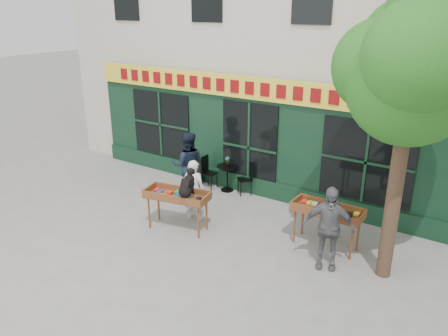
{
  "coord_description": "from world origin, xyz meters",
  "views": [
    {
      "loc": [
        5.77,
        -7.62,
        5.0
      ],
      "look_at": [
        0.37,
        0.5,
        1.39
      ],
      "focal_mm": 35.0,
      "sensor_mm": 36.0,
      "label": 1
    }
  ],
  "objects_px": {
    "book_cart_right": "(327,213)",
    "woman": "(194,190)",
    "man_left": "(188,165)",
    "dog": "(187,183)",
    "bistro_table": "(227,173)",
    "man_right": "(328,228)",
    "book_cart_center": "(177,197)"
  },
  "relations": [
    {
      "from": "dog",
      "to": "book_cart_center",
      "type": "bearing_deg",
      "value": 160.8
    },
    {
      "from": "man_right",
      "to": "man_left",
      "type": "distance_m",
      "value": 4.69
    },
    {
      "from": "book_cart_right",
      "to": "bistro_table",
      "type": "bearing_deg",
      "value": 158.59
    },
    {
      "from": "woman",
      "to": "bistro_table",
      "type": "xyz_separation_m",
      "value": [
        -0.29,
        1.94,
        -0.23
      ]
    },
    {
      "from": "book_cart_right",
      "to": "man_left",
      "type": "xyz_separation_m",
      "value": [
        -4.21,
        0.52,
        0.1
      ]
    },
    {
      "from": "dog",
      "to": "man_left",
      "type": "bearing_deg",
      "value": 116.55
    },
    {
      "from": "dog",
      "to": "man_right",
      "type": "distance_m",
      "value": 3.23
    },
    {
      "from": "book_cart_center",
      "to": "woman",
      "type": "height_order",
      "value": "woman"
    },
    {
      "from": "book_cart_center",
      "to": "man_right",
      "type": "relative_size",
      "value": 0.9
    },
    {
      "from": "bistro_table",
      "to": "book_cart_center",
      "type": "bearing_deg",
      "value": -83.55
    },
    {
      "from": "woman",
      "to": "bistro_table",
      "type": "distance_m",
      "value": 1.98
    },
    {
      "from": "woman",
      "to": "man_right",
      "type": "xyz_separation_m",
      "value": [
        3.52,
        -0.23,
        0.1
      ]
    },
    {
      "from": "book_cart_center",
      "to": "book_cart_right",
      "type": "bearing_deg",
      "value": 8.95
    },
    {
      "from": "bistro_table",
      "to": "dog",
      "type": "bearing_deg",
      "value": -76.32
    },
    {
      "from": "book_cart_center",
      "to": "woman",
      "type": "distance_m",
      "value": 0.65
    },
    {
      "from": "man_right",
      "to": "bistro_table",
      "type": "bearing_deg",
      "value": 130.95
    },
    {
      "from": "man_left",
      "to": "man_right",
      "type": "bearing_deg",
      "value": 127.51
    },
    {
      "from": "book_cart_center",
      "to": "man_right",
      "type": "distance_m",
      "value": 3.55
    },
    {
      "from": "man_right",
      "to": "man_left",
      "type": "height_order",
      "value": "man_left"
    },
    {
      "from": "woman",
      "to": "man_left",
      "type": "xyz_separation_m",
      "value": [
        -0.99,
        1.04,
        0.14
      ]
    },
    {
      "from": "dog",
      "to": "man_left",
      "type": "relative_size",
      "value": 0.33
    },
    {
      "from": "woman",
      "to": "book_cart_right",
      "type": "distance_m",
      "value": 3.26
    },
    {
      "from": "dog",
      "to": "man_left",
      "type": "height_order",
      "value": "man_left"
    },
    {
      "from": "dog",
      "to": "man_right",
      "type": "relative_size",
      "value": 0.34
    },
    {
      "from": "book_cart_right",
      "to": "bistro_table",
      "type": "distance_m",
      "value": 3.8
    },
    {
      "from": "book_cart_right",
      "to": "woman",
      "type": "bearing_deg",
      "value": -170.18
    },
    {
      "from": "dog",
      "to": "bistro_table",
      "type": "relative_size",
      "value": 0.79
    },
    {
      "from": "book_cart_center",
      "to": "bistro_table",
      "type": "bearing_deg",
      "value": 85.38
    },
    {
      "from": "woman",
      "to": "bistro_table",
      "type": "bearing_deg",
      "value": -92.49
    },
    {
      "from": "man_left",
      "to": "dog",
      "type": "bearing_deg",
      "value": 90.84
    },
    {
      "from": "book_cart_right",
      "to": "man_left",
      "type": "bearing_deg",
      "value": 173.56
    },
    {
      "from": "dog",
      "to": "woman",
      "type": "distance_m",
      "value": 0.94
    }
  ]
}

